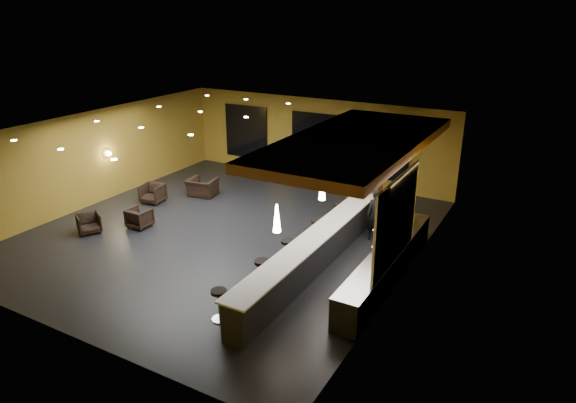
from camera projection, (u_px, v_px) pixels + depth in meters
The scene contains 34 objects.
floor at pixel (229, 233), 17.17m from camera, with size 12.00×13.00×0.10m, color black.
ceiling at pixel (224, 128), 15.88m from camera, with size 12.00×13.00×0.10m, color black.
wall_back at pixel (316, 139), 21.86m from camera, with size 12.00×0.10×3.50m, color #A58025.
wall_front at pixel (51, 267), 11.18m from camera, with size 12.00×0.10×3.50m, color #A58025.
wall_left at pixel (95, 157), 19.28m from camera, with size 0.10×13.00×3.50m, color #A58025.
wall_right at pixel (410, 218), 13.77m from camera, with size 0.10×13.00×3.50m, color #A58025.
wood_soffit at pixel (356, 142), 14.94m from camera, with size 3.60×8.00×0.28m, color #AF6A33.
window_left at pixel (246, 132), 23.39m from camera, with size 2.20×0.06×2.40m, color black.
window_center at pixel (315, 141), 21.79m from camera, with size 2.20×0.06×2.40m, color black.
window_right at pixel (382, 150), 20.43m from camera, with size 2.20×0.06×2.40m, color black.
tile_backsplash at pixel (396, 221), 12.90m from camera, with size 0.06×3.20×2.40m, color white.
bar_counter at pixel (313, 255), 14.49m from camera, with size 0.60×8.00×1.00m, color black.
bar_top at pixel (313, 238), 14.30m from camera, with size 0.78×8.10×0.05m, color white.
prep_counter at pixel (387, 266), 14.01m from camera, with size 0.70×6.00×0.86m, color black.
prep_top at pixel (388, 251), 13.85m from camera, with size 0.72×6.00×0.03m, color silver.
wall_shelf_lower at pixel (387, 238), 12.95m from camera, with size 0.30×1.50×0.03m, color silver.
wall_shelf_upper at pixel (388, 221), 12.79m from camera, with size 0.30×1.50×0.03m, color silver.
column at pixel (373, 170), 17.80m from camera, with size 0.60×0.60×3.50m, color #A36D24.
wall_sconce at pixel (108, 153), 19.59m from camera, with size 0.22×0.22×0.22m, color #FFE5B2.
pendant_0 at pixel (277, 218), 12.20m from camera, with size 0.20×0.20×0.70m, color white.
pendant_1 at pixel (322, 188), 14.24m from camera, with size 0.20×0.20×0.70m, color white.
pendant_2 at pixel (356, 165), 16.28m from camera, with size 0.20×0.20×0.70m, color white.
staff_a at pixel (376, 215), 16.31m from camera, with size 0.61×0.40×1.68m, color black.
staff_b at pixel (397, 210), 16.51m from camera, with size 0.90×0.70×1.84m, color black.
staff_c at pixel (394, 218), 15.89m from camera, with size 0.91×0.59×1.87m, color black.
armchair_a at pixel (89, 223), 17.02m from camera, with size 0.69×0.72×0.65m, color black.
armchair_b at pixel (140, 218), 17.44m from camera, with size 0.71×0.73×0.67m, color black.
armchair_c at pixel (153, 193), 19.61m from camera, with size 0.78×0.81×0.73m, color black.
armchair_d at pixel (202, 187), 20.31m from camera, with size 1.08×0.94×0.70m, color black.
bar_stool_0 at pixel (219, 301), 12.18m from camera, with size 0.41×0.41×0.81m.
bar_stool_1 at pixel (262, 271), 13.48m from camera, with size 0.44×0.44×0.86m.
bar_stool_2 at pixel (288, 250), 14.72m from camera, with size 0.42×0.42×0.83m.
bar_stool_3 at pixel (317, 228), 16.26m from camera, with size 0.38×0.38×0.75m.
bar_stool_4 at pixel (339, 211), 17.51m from camera, with size 0.41×0.41×0.80m.
Camera 1 is at (9.37, -12.69, 7.08)m, focal length 32.00 mm.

